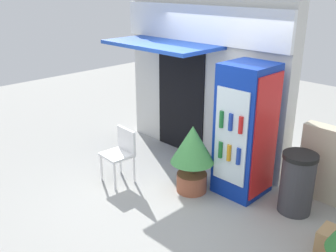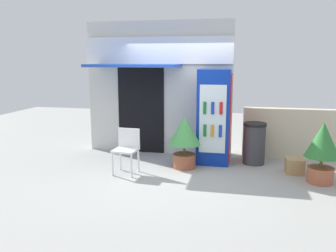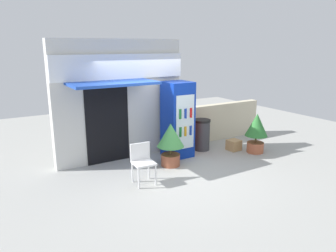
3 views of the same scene
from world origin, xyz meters
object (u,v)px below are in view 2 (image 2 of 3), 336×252
at_px(drink_cooler, 214,117).
at_px(plastic_chair, 127,147).
at_px(potted_plant_near_shop, 184,137).
at_px(trash_bin, 254,143).
at_px(cardboard_box, 295,166).
at_px(potted_plant_curbside, 322,147).

relative_size(drink_cooler, plastic_chair, 2.31).
height_order(plastic_chair, potted_plant_near_shop, potted_plant_near_shop).
bearing_deg(trash_bin, cardboard_box, -33.48).
height_order(plastic_chair, cardboard_box, plastic_chair).
height_order(potted_plant_curbside, cardboard_box, potted_plant_curbside).
relative_size(potted_plant_near_shop, cardboard_box, 3.18).
relative_size(potted_plant_curbside, cardboard_box, 3.28).
height_order(potted_plant_near_shop, cardboard_box, potted_plant_near_shop).
height_order(drink_cooler, potted_plant_near_shop, drink_cooler).
bearing_deg(drink_cooler, trash_bin, 4.52).
xyz_separation_m(potted_plant_near_shop, potted_plant_curbside, (2.49, -0.35, 0.00)).
bearing_deg(plastic_chair, potted_plant_near_shop, 27.53).
relative_size(plastic_chair, cardboard_box, 2.57).
bearing_deg(drink_cooler, cardboard_box, -15.21).
xyz_separation_m(drink_cooler, potted_plant_curbside, (1.95, -0.88, -0.33)).
distance_m(plastic_chair, potted_plant_near_shop, 1.16).
bearing_deg(trash_bin, drink_cooler, -175.48).
distance_m(drink_cooler, trash_bin, 1.00).
bearing_deg(potted_plant_near_shop, potted_plant_curbside, -8.09).
xyz_separation_m(plastic_chair, trash_bin, (2.39, 1.12, -0.07)).
relative_size(plastic_chair, potted_plant_curbside, 0.78).
bearing_deg(plastic_chair, potted_plant_curbside, 2.89).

